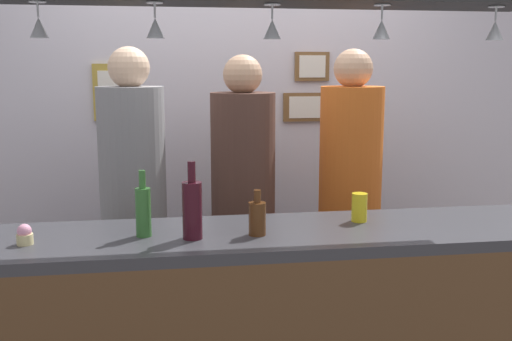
{
  "coord_description": "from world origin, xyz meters",
  "views": [
    {
      "loc": [
        -0.42,
        -2.62,
        1.67
      ],
      "look_at": [
        0.0,
        0.1,
        1.19
      ],
      "focal_mm": 41.57,
      "sensor_mm": 36.0,
      "label": 1
    }
  ],
  "objects_px": {
    "bottle_beer_green_import": "(143,210)",
    "picture_frame_upper_small": "(312,66)",
    "bottle_beer_brown_stubby": "(257,217)",
    "picture_frame_caricature": "(115,92)",
    "person_middle_brown_shirt": "(243,186)",
    "cupcake": "(25,235)",
    "drink_can": "(359,207)",
    "bottle_wine_dark_red": "(192,209)",
    "person_left_grey_shirt": "(133,184)",
    "person_right_orange_shirt": "(350,179)",
    "picture_frame_lower_pair": "(306,107)"
  },
  "relations": [
    {
      "from": "person_left_grey_shirt",
      "to": "bottle_beer_brown_stubby",
      "type": "bearing_deg",
      "value": -58.56
    },
    {
      "from": "picture_frame_lower_pair",
      "to": "picture_frame_upper_small",
      "type": "bearing_deg",
      "value": 0.0
    },
    {
      "from": "bottle_beer_green_import",
      "to": "bottle_wine_dark_red",
      "type": "distance_m",
      "value": 0.2
    },
    {
      "from": "picture_frame_caricature",
      "to": "cupcake",
      "type": "bearing_deg",
      "value": -99.14
    },
    {
      "from": "bottle_beer_green_import",
      "to": "bottle_wine_dark_red",
      "type": "height_order",
      "value": "bottle_wine_dark_red"
    },
    {
      "from": "picture_frame_upper_small",
      "to": "cupcake",
      "type": "bearing_deg",
      "value": -134.86
    },
    {
      "from": "drink_can",
      "to": "picture_frame_upper_small",
      "type": "height_order",
      "value": "picture_frame_upper_small"
    },
    {
      "from": "person_middle_brown_shirt",
      "to": "bottle_beer_green_import",
      "type": "height_order",
      "value": "person_middle_brown_shirt"
    },
    {
      "from": "person_right_orange_shirt",
      "to": "bottle_wine_dark_red",
      "type": "bearing_deg",
      "value": -136.35
    },
    {
      "from": "drink_can",
      "to": "picture_frame_lower_pair",
      "type": "xyz_separation_m",
      "value": [
        0.08,
        1.32,
        0.34
      ]
    },
    {
      "from": "bottle_beer_brown_stubby",
      "to": "picture_frame_caricature",
      "type": "distance_m",
      "value": 1.65
    },
    {
      "from": "bottle_beer_brown_stubby",
      "to": "picture_frame_upper_small",
      "type": "relative_size",
      "value": 0.82
    },
    {
      "from": "person_middle_brown_shirt",
      "to": "cupcake",
      "type": "xyz_separation_m",
      "value": [
        -0.93,
        -0.84,
        0.01
      ]
    },
    {
      "from": "bottle_beer_green_import",
      "to": "picture_frame_caricature",
      "type": "relative_size",
      "value": 0.76
    },
    {
      "from": "bottle_wine_dark_red",
      "to": "person_left_grey_shirt",
      "type": "bearing_deg",
      "value": 107.18
    },
    {
      "from": "cupcake",
      "to": "picture_frame_caricature",
      "type": "relative_size",
      "value": 0.23
    },
    {
      "from": "bottle_wine_dark_red",
      "to": "person_middle_brown_shirt",
      "type": "bearing_deg",
      "value": 70.22
    },
    {
      "from": "person_middle_brown_shirt",
      "to": "picture_frame_upper_small",
      "type": "height_order",
      "value": "picture_frame_upper_small"
    },
    {
      "from": "person_left_grey_shirt",
      "to": "picture_frame_lower_pair",
      "type": "distance_m",
      "value": 1.27
    },
    {
      "from": "picture_frame_caricature",
      "to": "picture_frame_lower_pair",
      "type": "xyz_separation_m",
      "value": [
        1.18,
        0.0,
        -0.1
      ]
    },
    {
      "from": "person_middle_brown_shirt",
      "to": "drink_can",
      "type": "relative_size",
      "value": 14.22
    },
    {
      "from": "person_middle_brown_shirt",
      "to": "picture_frame_caricature",
      "type": "distance_m",
      "value": 1.04
    },
    {
      "from": "person_left_grey_shirt",
      "to": "drink_can",
      "type": "height_order",
      "value": "person_left_grey_shirt"
    },
    {
      "from": "person_middle_brown_shirt",
      "to": "cupcake",
      "type": "distance_m",
      "value": 1.25
    },
    {
      "from": "bottle_wine_dark_red",
      "to": "picture_frame_caricature",
      "type": "relative_size",
      "value": 0.88
    },
    {
      "from": "person_left_grey_shirt",
      "to": "picture_frame_upper_small",
      "type": "xyz_separation_m",
      "value": [
        1.09,
        0.61,
        0.6
      ]
    },
    {
      "from": "person_right_orange_shirt",
      "to": "cupcake",
      "type": "relative_size",
      "value": 22.66
    },
    {
      "from": "bottle_beer_brown_stubby",
      "to": "bottle_wine_dark_red",
      "type": "bearing_deg",
      "value": -177.49
    },
    {
      "from": "person_right_orange_shirt",
      "to": "bottle_wine_dark_red",
      "type": "xyz_separation_m",
      "value": [
        -0.9,
        -0.86,
        0.07
      ]
    },
    {
      "from": "bottle_wine_dark_red",
      "to": "drink_can",
      "type": "height_order",
      "value": "bottle_wine_dark_red"
    },
    {
      "from": "person_right_orange_shirt",
      "to": "picture_frame_upper_small",
      "type": "height_order",
      "value": "person_right_orange_shirt"
    },
    {
      "from": "bottle_wine_dark_red",
      "to": "bottle_beer_green_import",
      "type": "bearing_deg",
      "value": 161.58
    },
    {
      "from": "bottle_beer_brown_stubby",
      "to": "picture_frame_caricature",
      "type": "height_order",
      "value": "picture_frame_caricature"
    },
    {
      "from": "drink_can",
      "to": "cupcake",
      "type": "xyz_separation_m",
      "value": [
        -1.33,
        -0.13,
        -0.03
      ]
    },
    {
      "from": "bottle_beer_brown_stubby",
      "to": "bottle_beer_green_import",
      "type": "height_order",
      "value": "bottle_beer_green_import"
    },
    {
      "from": "person_left_grey_shirt",
      "to": "picture_frame_lower_pair",
      "type": "xyz_separation_m",
      "value": [
        1.06,
        0.61,
        0.35
      ]
    },
    {
      "from": "person_middle_brown_shirt",
      "to": "drink_can",
      "type": "bearing_deg",
      "value": -60.27
    },
    {
      "from": "bottle_wine_dark_red",
      "to": "picture_frame_lower_pair",
      "type": "height_order",
      "value": "picture_frame_lower_pair"
    },
    {
      "from": "person_middle_brown_shirt",
      "to": "picture_frame_caricature",
      "type": "bearing_deg",
      "value": 138.45
    },
    {
      "from": "bottle_beer_green_import",
      "to": "bottle_beer_brown_stubby",
      "type": "bearing_deg",
      "value": -6.62
    },
    {
      "from": "bottle_beer_green_import",
      "to": "picture_frame_caricature",
      "type": "bearing_deg",
      "value": 98.01
    },
    {
      "from": "person_middle_brown_shirt",
      "to": "drink_can",
      "type": "height_order",
      "value": "person_middle_brown_shirt"
    },
    {
      "from": "person_right_orange_shirt",
      "to": "picture_frame_caricature",
      "type": "distance_m",
      "value": 1.49
    },
    {
      "from": "bottle_beer_green_import",
      "to": "picture_frame_upper_small",
      "type": "bearing_deg",
      "value": 54.25
    },
    {
      "from": "bottle_beer_green_import",
      "to": "picture_frame_upper_small",
      "type": "xyz_separation_m",
      "value": [
        1.01,
        1.41,
        0.55
      ]
    },
    {
      "from": "person_left_grey_shirt",
      "to": "picture_frame_upper_small",
      "type": "distance_m",
      "value": 1.39
    },
    {
      "from": "person_middle_brown_shirt",
      "to": "picture_frame_upper_small",
      "type": "bearing_deg",
      "value": 49.71
    },
    {
      "from": "picture_frame_caricature",
      "to": "picture_frame_lower_pair",
      "type": "distance_m",
      "value": 1.19
    },
    {
      "from": "bottle_beer_brown_stubby",
      "to": "picture_frame_caricature",
      "type": "bearing_deg",
      "value": 113.55
    },
    {
      "from": "person_left_grey_shirt",
      "to": "picture_frame_lower_pair",
      "type": "bearing_deg",
      "value": 30.02
    }
  ]
}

